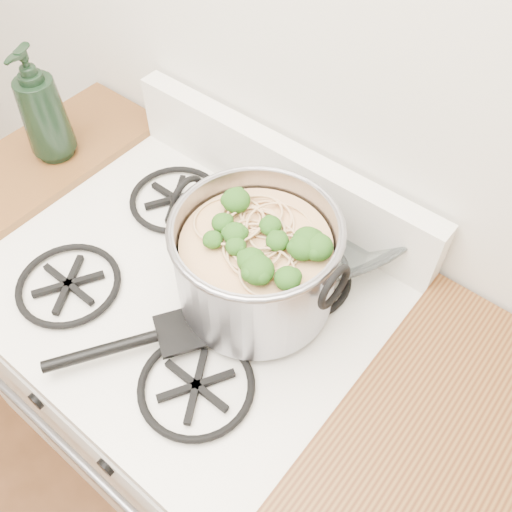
% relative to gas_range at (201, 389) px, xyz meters
% --- Properties ---
extents(gas_range, '(0.76, 0.66, 0.92)m').
position_rel_gas_range_xyz_m(gas_range, '(0.00, 0.00, 0.00)').
color(gas_range, white).
rests_on(gas_range, ground).
extents(counter_left, '(0.25, 0.65, 0.92)m').
position_rel_gas_range_xyz_m(counter_left, '(-0.51, 0.00, 0.02)').
color(counter_left, silver).
rests_on(counter_left, ground).
extents(stock_pot, '(0.33, 0.30, 0.20)m').
position_rel_gas_range_xyz_m(stock_pot, '(0.13, 0.06, 0.58)').
color(stock_pot, gray).
rests_on(stock_pot, gas_range).
extents(spatula, '(0.41, 0.42, 0.02)m').
position_rel_gas_range_xyz_m(spatula, '(0.09, -0.08, 0.50)').
color(spatula, black).
rests_on(spatula, gas_range).
extents(glass_bowl, '(0.15, 0.15, 0.03)m').
position_rel_gas_range_xyz_m(glass_bowl, '(0.17, 0.28, 0.50)').
color(glass_bowl, white).
rests_on(glass_bowl, gas_range).
extents(bottle, '(0.14, 0.14, 0.27)m').
position_rel_gas_range_xyz_m(bottle, '(-0.49, 0.08, 0.62)').
color(bottle, black).
rests_on(bottle, counter_left).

